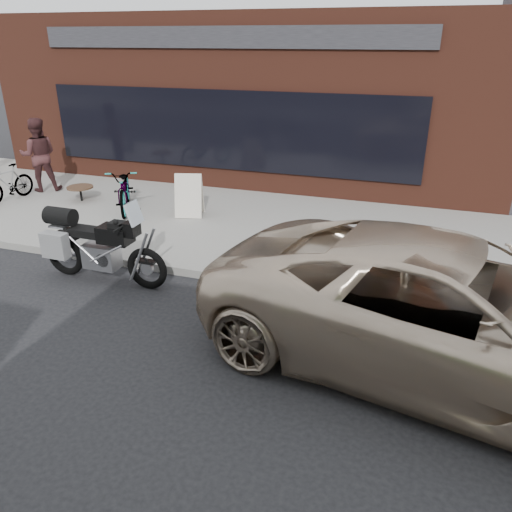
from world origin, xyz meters
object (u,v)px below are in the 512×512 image
object	(u,v)px
motorcycle	(94,246)
bicycle_rear	(8,183)
minivan	(450,312)
cafe_table	(80,188)
cafe_patron_left	(39,155)
sandwich_sign	(189,195)
bicycle_front	(125,189)

from	to	relation	value
motorcycle	bicycle_rear	size ratio (longest dim) A/B	1.62
minivan	cafe_table	bearing A→B (deg)	75.16
motorcycle	cafe_patron_left	bearing A→B (deg)	138.94
sandwich_sign	motorcycle	bearing A→B (deg)	-109.25
motorcycle	minivan	distance (m)	5.72
bicycle_rear	cafe_patron_left	distance (m)	1.16
cafe_patron_left	sandwich_sign	bearing A→B (deg)	137.56
minivan	cafe_table	distance (m)	9.50
minivan	bicycle_rear	world-z (taller)	minivan
bicycle_rear	sandwich_sign	xyz separation A→B (m)	(4.73, 0.43, 0.04)
cafe_table	cafe_patron_left	size ratio (longest dim) A/B	0.34
motorcycle	cafe_table	xyz separation A→B (m)	(-2.84, 3.41, -0.16)
motorcycle	bicycle_front	xyz separation A→B (m)	(-1.39, 3.16, 0.01)
minivan	motorcycle	bearing A→B (deg)	93.47
sandwich_sign	cafe_patron_left	size ratio (longest dim) A/B	0.51
bicycle_front	cafe_table	xyz separation A→B (m)	(-1.45, 0.25, -0.18)
motorcycle	cafe_table	distance (m)	4.45
minivan	bicycle_front	distance (m)	8.09
sandwich_sign	cafe_table	world-z (taller)	sandwich_sign
bicycle_front	cafe_patron_left	size ratio (longest dim) A/B	1.04
bicycle_rear	cafe_patron_left	world-z (taller)	cafe_patron_left
cafe_table	motorcycle	bearing A→B (deg)	-50.23
minivan	cafe_table	size ratio (longest dim) A/B	9.51
cafe_patron_left	bicycle_front	bearing A→B (deg)	131.30
minivan	bicycle_rear	size ratio (longest dim) A/B	4.14
minivan	cafe_table	xyz separation A→B (m)	(-8.50, 4.22, -0.36)
bicycle_rear	motorcycle	bearing A→B (deg)	-24.38
motorcycle	bicycle_front	world-z (taller)	motorcycle
cafe_table	bicycle_rear	bearing A→B (deg)	-161.96
motorcycle	bicycle_rear	world-z (taller)	motorcycle
sandwich_sign	cafe_patron_left	world-z (taller)	cafe_patron_left
cafe_table	cafe_patron_left	bearing A→B (deg)	162.55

